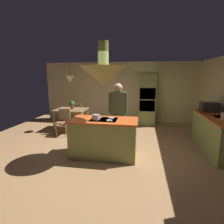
{
  "coord_description": "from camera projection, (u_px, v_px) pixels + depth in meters",
  "views": [
    {
      "loc": [
        0.9,
        -4.35,
        1.95
      ],
      "look_at": [
        0.1,
        0.4,
        1.0
      ],
      "focal_mm": 28.92,
      "sensor_mm": 36.0,
      "label": 1
    }
  ],
  "objects": [
    {
      "name": "ground",
      "position": [
        106.0,
        152.0,
        4.73
      ],
      "size": [
        8.16,
        8.16,
        0.0
      ],
      "primitive_type": "plane",
      "color": "#AD7F51"
    },
    {
      "name": "wall_back",
      "position": [
        121.0,
        92.0,
        7.82
      ],
      "size": [
        6.8,
        0.1,
        2.55
      ],
      "primitive_type": "cube",
      "color": "beige",
      "rests_on": "ground"
    },
    {
      "name": "kitchen_island",
      "position": [
        104.0,
        138.0,
        4.45
      ],
      "size": [
        1.64,
        0.86,
        0.95
      ],
      "color": "#8C934C",
      "rests_on": "ground"
    },
    {
      "name": "counter_run_right",
      "position": [
        216.0,
        133.0,
        4.75
      ],
      "size": [
        0.73,
        2.18,
        0.93
      ],
      "color": "#8C934C",
      "rests_on": "ground"
    },
    {
      "name": "oven_tower",
      "position": [
        147.0,
        99.0,
        7.29
      ],
      "size": [
        0.66,
        0.62,
        2.07
      ],
      "color": "#8C934C",
      "rests_on": "ground"
    },
    {
      "name": "dining_table",
      "position": [
        71.0,
        112.0,
        6.72
      ],
      "size": [
        1.13,
        0.92,
        0.76
      ],
      "color": "olive",
      "rests_on": "ground"
    },
    {
      "name": "person_at_island",
      "position": [
        118.0,
        111.0,
        4.97
      ],
      "size": [
        0.53,
        0.24,
        1.77
      ],
      "color": "tan",
      "rests_on": "ground"
    },
    {
      "name": "range_hood",
      "position": [
        103.0,
        75.0,
        4.15
      ],
      "size": [
        1.1,
        1.1,
        1.0
      ],
      "color": "#8C934C"
    },
    {
      "name": "pendant_light_over_table",
      "position": [
        70.0,
        79.0,
        6.49
      ],
      "size": [
        0.32,
        0.32,
        0.82
      ],
      "color": "beige"
    },
    {
      "name": "chair_facing_island",
      "position": [
        64.0,
        120.0,
        6.09
      ],
      "size": [
        0.4,
        0.4,
        0.87
      ],
      "color": "olive",
      "rests_on": "ground"
    },
    {
      "name": "chair_by_back_wall",
      "position": [
        78.0,
        112.0,
        7.41
      ],
      "size": [
        0.4,
        0.4,
        0.87
      ],
      "rotation": [
        0.0,
        0.0,
        3.14
      ],
      "color": "olive",
      "rests_on": "ground"
    },
    {
      "name": "potted_plant_on_table",
      "position": [
        72.0,
        104.0,
        6.71
      ],
      "size": [
        0.2,
        0.2,
        0.3
      ],
      "color": "#99382D",
      "rests_on": "dining_table"
    },
    {
      "name": "cup_on_table",
      "position": [
        69.0,
        109.0,
        6.47
      ],
      "size": [
        0.07,
        0.07,
        0.09
      ],
      "primitive_type": "cylinder",
      "color": "white",
      "rests_on": "dining_table"
    },
    {
      "name": "canister_sugar",
      "position": [
        224.0,
        116.0,
        4.31
      ],
      "size": [
        0.12,
        0.12,
        0.16
      ],
      "primitive_type": "cylinder",
      "color": "silver",
      "rests_on": "counter_run_right"
    },
    {
      "name": "microwave_on_counter",
      "position": [
        209.0,
        107.0,
        5.26
      ],
      "size": [
        0.46,
        0.36,
        0.28
      ],
      "primitive_type": "cube",
      "color": "#232326",
      "rests_on": "counter_run_right"
    },
    {
      "name": "cooking_pot_on_cooktop",
      "position": [
        96.0,
        117.0,
        4.24
      ],
      "size": [
        0.18,
        0.18,
        0.12
      ],
      "primitive_type": "cylinder",
      "color": "#B2B2B7",
      "rests_on": "kitchen_island"
    }
  ]
}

